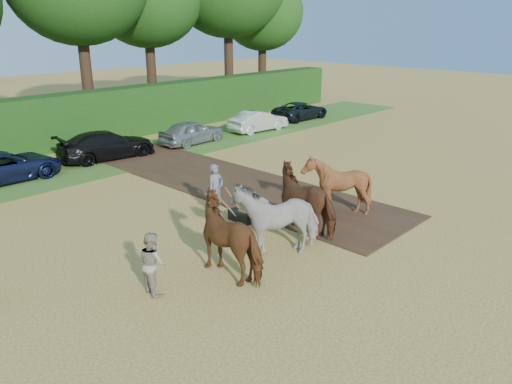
{
  "coord_description": "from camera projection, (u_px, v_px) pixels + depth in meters",
  "views": [
    {
      "loc": [
        -13.12,
        -8.5,
        6.88
      ],
      "look_at": [
        -1.56,
        2.4,
        1.4
      ],
      "focal_mm": 35.0,
      "sensor_mm": 36.0,
      "label": 1
    }
  ],
  "objects": [
    {
      "name": "spectator_near",
      "position": [
        153.0,
        263.0,
        13.06
      ],
      "size": [
        0.76,
        0.92,
        1.72
      ],
      "primitive_type": "imported",
      "rotation": [
        0.0,
        0.0,
        1.43
      ],
      "color": "#C2B098",
      "rests_on": "ground"
    },
    {
      "name": "earth_strip",
      "position": [
        228.0,
        182.0,
        22.34
      ],
      "size": [
        4.5,
        17.0,
        0.05
      ],
      "primitive_type": "cube",
      "color": "#472D1C",
      "rests_on": "ground"
    },
    {
      "name": "ground",
      "position": [
        340.0,
        236.0,
        16.78
      ],
      "size": [
        120.0,
        120.0,
        0.0
      ],
      "primitive_type": "plane",
      "color": "gold",
      "rests_on": "ground"
    },
    {
      "name": "parked_cars",
      "position": [
        119.0,
        146.0,
        25.96
      ],
      "size": [
        35.48,
        3.29,
        1.47
      ],
      "color": "silver",
      "rests_on": "ground"
    },
    {
      "name": "hedgerow",
      "position": [
        69.0,
        120.0,
        28.29
      ],
      "size": [
        46.0,
        1.6,
        3.0
      ],
      "primitive_type": "cube",
      "color": "#14380F",
      "rests_on": "ground"
    },
    {
      "name": "plough_team",
      "position": [
        291.0,
        207.0,
        16.24
      ],
      "size": [
        7.33,
        5.46,
        2.26
      ],
      "color": "brown",
      "rests_on": "ground"
    },
    {
      "name": "grass_verge",
      "position": [
        114.0,
        160.0,
        25.85
      ],
      "size": [
        50.0,
        5.0,
        0.03
      ],
      "primitive_type": "cube",
      "color": "#38601E",
      "rests_on": "ground"
    }
  ]
}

